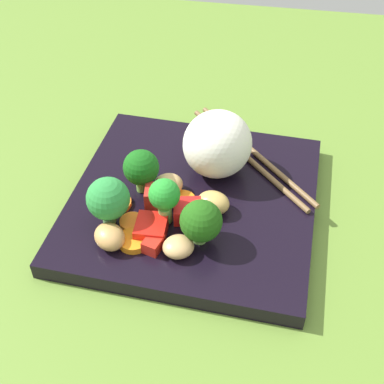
{
  "coord_description": "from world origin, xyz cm",
  "views": [
    {
      "loc": [
        -41.36,
        -7.27,
        41.38
      ],
      "look_at": [
        -1.6,
        -0.15,
        3.88
      ],
      "focal_mm": 49.35,
      "sensor_mm": 36.0,
      "label": 1
    }
  ],
  "objects_px": {
    "square_plate": "(193,202)",
    "chopstick_pair": "(251,155)",
    "carrot_slice_1": "(134,241)",
    "broccoli_floret_0": "(164,197)",
    "rice_mound": "(217,144)"
  },
  "relations": [
    {
      "from": "square_plate",
      "to": "chopstick_pair",
      "type": "distance_m",
      "value": 0.1
    },
    {
      "from": "square_plate",
      "to": "carrot_slice_1",
      "type": "xyz_separation_m",
      "value": [
        -0.08,
        0.05,
        0.01
      ]
    },
    {
      "from": "square_plate",
      "to": "chopstick_pair",
      "type": "relative_size",
      "value": 1.52
    },
    {
      "from": "chopstick_pair",
      "to": "square_plate",
      "type": "bearing_deg",
      "value": 101.71
    },
    {
      "from": "broccoli_floret_0",
      "to": "carrot_slice_1",
      "type": "distance_m",
      "value": 0.05
    },
    {
      "from": "square_plate",
      "to": "carrot_slice_1",
      "type": "bearing_deg",
      "value": 149.67
    },
    {
      "from": "square_plate",
      "to": "chopstick_pair",
      "type": "bearing_deg",
      "value": -35.52
    },
    {
      "from": "square_plate",
      "to": "rice_mound",
      "type": "relative_size",
      "value": 3.29
    },
    {
      "from": "broccoli_floret_0",
      "to": "chopstick_pair",
      "type": "bearing_deg",
      "value": -32.82
    },
    {
      "from": "rice_mound",
      "to": "carrot_slice_1",
      "type": "bearing_deg",
      "value": 152.8
    },
    {
      "from": "broccoli_floret_0",
      "to": "chopstick_pair",
      "type": "distance_m",
      "value": 0.15
    },
    {
      "from": "square_plate",
      "to": "broccoli_floret_0",
      "type": "xyz_separation_m",
      "value": [
        -0.04,
        0.02,
        0.04
      ]
    },
    {
      "from": "carrot_slice_1",
      "to": "square_plate",
      "type": "bearing_deg",
      "value": -30.33
    },
    {
      "from": "rice_mound",
      "to": "carrot_slice_1",
      "type": "height_order",
      "value": "rice_mound"
    },
    {
      "from": "rice_mound",
      "to": "broccoli_floret_0",
      "type": "height_order",
      "value": "rice_mound"
    }
  ]
}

